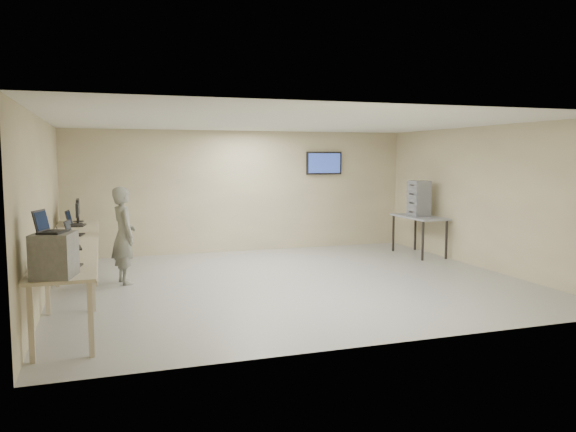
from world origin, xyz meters
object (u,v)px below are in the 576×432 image
object	(u,v)px
workbench	(73,246)
equipment_box	(54,255)
soldier	(124,235)
side_table	(419,219)

from	to	relation	value
workbench	equipment_box	xyz separation A→B (m)	(-0.06, -2.75, 0.31)
workbench	soldier	bearing A→B (deg)	45.92
soldier	side_table	xyz separation A→B (m)	(6.40, 0.88, -0.04)
equipment_box	side_table	world-z (taller)	equipment_box
soldier	side_table	world-z (taller)	soldier
workbench	side_table	size ratio (longest dim) A/B	4.09
workbench	side_table	xyz separation A→B (m)	(7.19, 1.69, -0.02)
equipment_box	side_table	size ratio (longest dim) A/B	0.33
workbench	equipment_box	bearing A→B (deg)	-91.31
equipment_box	soldier	xyz separation A→B (m)	(0.85, 3.56, -0.30)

